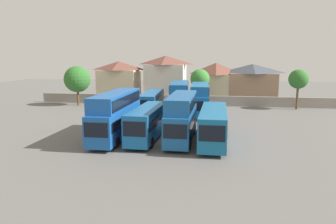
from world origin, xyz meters
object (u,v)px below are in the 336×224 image
bus_4 (213,124)px  house_terrace_centre (166,77)px  bus_2 (148,121)px  tree_left_of_lot (200,79)px  bus_7 (200,98)px  house_terrace_left (119,79)px  bus_1 (116,113)px  house_terrace_far_right (252,82)px  house_terrace_right (216,81)px  bus_3 (182,115)px  bus_5 (152,102)px  tree_right_of_lot (298,79)px  tree_behind_wall (77,79)px  bus_6 (180,96)px

bus_4 → house_terrace_centre: 36.60m
bus_2 → tree_left_of_lot: size_ratio=1.60×
bus_7 → tree_left_of_lot: (-0.62, 12.30, 2.03)m
house_terrace_left → bus_1: bearing=-73.5°
house_terrace_left → house_terrace_far_right: (28.17, 0.33, -0.25)m
tree_left_of_lot → house_terrace_centre: bearing=137.5°
house_terrace_far_right → bus_1: bearing=-117.6°
bus_2 → bus_7: size_ratio=1.00×
bus_1 → house_terrace_right: house_terrace_right is taller
bus_3 → bus_5: (-6.20, 15.22, -0.79)m
tree_left_of_lot → house_terrace_far_right: bearing=33.2°
house_terrace_left → tree_right_of_lot: (34.47, -10.94, 1.07)m
bus_4 → house_terrace_far_right: house_terrace_far_right is taller
bus_2 → tree_right_of_lot: tree_right_of_lot is taller
bus_5 → house_terrace_left: house_terrace_left is taller
tree_behind_wall → house_terrace_right: bearing=27.0°
bus_7 → tree_right_of_lot: size_ratio=1.55×
bus_2 → tree_behind_wall: (-17.83, 22.21, 2.81)m
bus_1 → bus_5: (0.93, 15.20, -0.85)m
bus_2 → tree_right_of_lot: 31.35m
tree_behind_wall → bus_7: bearing=-16.7°
bus_3 → house_terrace_far_right: size_ratio=1.05×
bus_1 → house_terrace_right: (10.68, 34.92, 1.08)m
house_terrace_right → house_terrace_far_right: 7.38m
bus_1 → bus_6: bearing=161.9°
bus_1 → tree_left_of_lot: size_ratio=1.78×
bus_1 → tree_left_of_lot: tree_left_of_lot is taller
bus_2 → tree_right_of_lot: (20.84, 23.21, 3.11)m
bus_1 → tree_left_of_lot: (7.69, 27.69, 1.88)m
house_terrace_centre → house_terrace_right: size_ratio=1.08×
bus_6 → house_terrace_left: bearing=-144.6°
bus_3 → house_terrace_left: bearing=-152.8°
house_terrace_right → bus_7: bearing=-96.9°
house_terrace_far_right → bus_7: bearing=-117.0°
bus_1 → bus_5: 15.25m
bus_2 → bus_5: size_ratio=0.91×
bus_2 → bus_6: (1.68, 15.56, 0.81)m
house_terrace_centre → tree_left_of_lot: bearing=-42.5°
bus_2 → house_terrace_centre: size_ratio=1.16×
tree_left_of_lot → bus_2: bearing=-98.6°
bus_4 → bus_5: bearing=-147.5°
tree_left_of_lot → tree_right_of_lot: 17.25m
bus_2 → bus_5: 15.43m
bus_6 → house_terrace_right: house_terrace_right is taller
house_terrace_centre → house_terrace_far_right: 18.01m
house_terrace_right → house_terrace_left: bearing=-177.8°
house_terrace_right → tree_behind_wall: bearing=-153.0°
house_terrace_right → bus_3: bearing=-95.8°
bus_3 → bus_6: (-1.95, 15.57, 0.03)m
house_terrace_left → tree_left_of_lot: bearing=-19.9°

